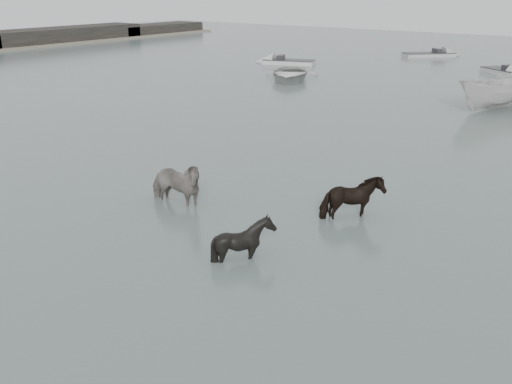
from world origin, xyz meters
TOP-DOWN VIEW (x-y plane):
  - ground at (0.00, 0.00)m, footprint 140.00×140.00m
  - pony_pinto at (-3.11, -0.01)m, footprint 2.21×1.19m
  - pony_dark at (1.85, 2.18)m, footprint 1.65×1.81m
  - pony_black at (0.82, -1.68)m, footprint 1.54×1.43m
  - rowboat_lead at (-13.64, 22.53)m, footprint 5.93×6.59m
  - boat_small at (0.76, 20.65)m, footprint 3.58×5.41m
  - skiff_outer at (-18.27, 29.56)m, footprint 6.21×3.44m
  - skiff_mid at (-2.09, 34.62)m, footprint 4.77×3.99m
  - skiff_far at (-10.59, 41.76)m, footprint 5.74×5.84m

SIDE VIEW (x-z plane):
  - ground at x=0.00m, z-range 0.00..0.00m
  - skiff_outer at x=-18.27m, z-range 0.00..0.75m
  - skiff_mid at x=-2.09m, z-range 0.00..0.75m
  - skiff_far at x=-10.59m, z-range 0.00..0.75m
  - rowboat_lead at x=-13.64m, z-range 0.00..1.12m
  - pony_black at x=0.82m, z-range 0.00..1.47m
  - pony_dark at x=1.85m, z-range 0.00..1.54m
  - pony_pinto at x=-3.11m, z-range 0.00..1.79m
  - boat_small at x=0.76m, z-range 0.00..1.96m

